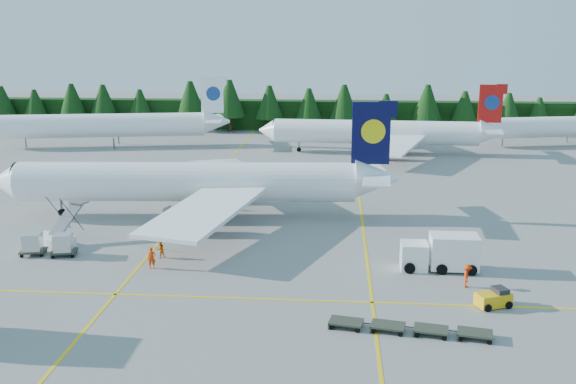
# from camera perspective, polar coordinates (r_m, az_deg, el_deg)

# --- Properties ---
(ground) EXTENTS (320.00, 320.00, 0.00)m
(ground) POSITION_cam_1_polar(r_m,az_deg,el_deg) (55.34, 0.92, -7.10)
(ground) COLOR gray
(ground) RESTS_ON ground
(taxi_stripe_a) EXTENTS (0.25, 120.00, 0.01)m
(taxi_stripe_a) POSITION_cam_1_polar(r_m,az_deg,el_deg) (76.19, -8.70, -1.28)
(taxi_stripe_a) COLOR yellow
(taxi_stripe_a) RESTS_ON ground
(taxi_stripe_b) EXTENTS (0.25, 120.00, 0.01)m
(taxi_stripe_b) POSITION_cam_1_polar(r_m,az_deg,el_deg) (74.30, 6.51, -1.60)
(taxi_stripe_b) COLOR yellow
(taxi_stripe_b) RESTS_ON ground
(taxi_stripe_cross) EXTENTS (80.00, 0.25, 0.01)m
(taxi_stripe_cross) POSITION_cam_1_polar(r_m,az_deg,el_deg) (49.80, 0.49, -9.58)
(taxi_stripe_cross) COLOR yellow
(taxi_stripe_cross) RESTS_ON ground
(treeline_hedge) EXTENTS (220.00, 4.00, 6.00)m
(treeline_hedge) POSITION_cam_1_polar(r_m,az_deg,el_deg) (134.61, 3.11, 6.84)
(treeline_hedge) COLOR black
(treeline_hedge) RESTS_ON ground
(airliner_navy) EXTENTS (43.79, 35.95, 12.73)m
(airliner_navy) POSITION_cam_1_polar(r_m,az_deg,el_deg) (71.50, -9.59, 0.83)
(airliner_navy) COLOR white
(airliner_navy) RESTS_ON ground
(airliner_red) EXTENTS (40.03, 32.91, 11.64)m
(airliner_red) POSITION_cam_1_polar(r_m,az_deg,el_deg) (108.76, 7.42, 5.27)
(airliner_red) COLOR white
(airliner_red) RESTS_ON ground
(airliner_far_left) EXTENTS (41.75, 11.12, 12.23)m
(airliner_far_left) POSITION_cam_1_polar(r_m,az_deg,el_deg) (118.91, -16.67, 5.71)
(airliner_far_left) COLOR white
(airliner_far_left) RESTS_ON ground
(airliner_far_right) EXTENTS (36.86, 10.95, 10.85)m
(airliner_far_right) POSITION_cam_1_polar(r_m,az_deg,el_deg) (125.42, 23.10, 5.38)
(airliner_far_right) COLOR white
(airliner_far_right) RESTS_ON ground
(airstairs) EXTENTS (4.62, 6.10, 3.61)m
(airstairs) POSITION_cam_1_polar(r_m,az_deg,el_deg) (65.45, -20.02, -3.86)
(airstairs) COLOR white
(airstairs) RESTS_ON ground
(service_truck) EXTENTS (6.50, 2.49, 3.13)m
(service_truck) POSITION_cam_1_polar(r_m,az_deg,el_deg) (56.82, 13.33, -5.25)
(service_truck) COLOR white
(service_truck) RESTS_ON ground
(baggage_tug) EXTENTS (2.84, 2.18, 1.35)m
(baggage_tug) POSITION_cam_1_polar(r_m,az_deg,el_deg) (50.88, 17.84, -8.97)
(baggage_tug) COLOR #E3AB0C
(baggage_tug) RESTS_ON ground
(dolly_train) EXTENTS (11.13, 2.89, 0.13)m
(dolly_train) POSITION_cam_1_polar(r_m,az_deg,el_deg) (45.41, 10.74, -11.71)
(dolly_train) COLOR #313829
(dolly_train) RESTS_ON ground
(uld_pair) EXTENTS (5.41, 2.14, 1.72)m
(uld_pair) POSITION_cam_1_polar(r_m,az_deg,el_deg) (62.83, -20.56, -4.28)
(uld_pair) COLOR #313829
(uld_pair) RESTS_ON ground
(crew_a) EXTENTS (0.78, 0.62, 1.87)m
(crew_a) POSITION_cam_1_polar(r_m,az_deg,el_deg) (57.01, -12.02, -5.77)
(crew_a) COLOR red
(crew_a) RESTS_ON ground
(crew_b) EXTENTS (0.97, 0.96, 1.58)m
(crew_b) POSITION_cam_1_polar(r_m,az_deg,el_deg) (59.50, -11.27, -5.02)
(crew_b) COLOR #E35C04
(crew_b) RESTS_ON ground
(crew_c) EXTENTS (0.70, 0.89, 1.91)m
(crew_c) POSITION_cam_1_polar(r_m,az_deg,el_deg) (53.76, 15.64, -7.20)
(crew_c) COLOR red
(crew_c) RESTS_ON ground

